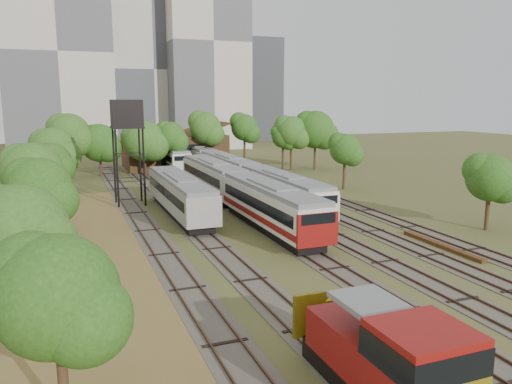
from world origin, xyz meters
name	(u,v)px	position (x,y,z in m)	size (l,w,h in m)	color
ground	(389,281)	(0.00, 0.00, 0.00)	(240.00, 240.00, 0.00)	#475123
dry_grass_patch	(78,276)	(-18.00, 8.00, 0.02)	(14.00, 60.00, 0.04)	brown
tracks	(243,205)	(-0.67, 25.00, 0.04)	(24.60, 80.00, 0.19)	#4C473D
railcar_red_set	(238,190)	(-2.00, 22.82, 2.11)	(3.23, 34.57, 4.00)	black
railcar_green_set	(229,170)	(2.00, 37.94, 2.01)	(3.07, 52.08, 3.79)	black
railcar_rear	(171,158)	(-2.00, 55.41, 1.95)	(2.98, 16.08, 3.68)	black
shunter_locomotive	(390,361)	(-8.00, -10.95, 1.92)	(3.00, 8.10, 3.93)	black
old_grey_coach	(180,194)	(-8.00, 22.72, 2.06)	(3.05, 18.00, 3.78)	black
water_tower	(127,117)	(-11.87, 29.78, 9.42)	(3.23, 3.23, 11.18)	black
rail_pile_far	(442,246)	(8.20, 4.60, 0.14)	(0.53, 8.43, 0.27)	#523117
maintenance_shed	(174,150)	(-1.00, 57.98, 2.91)	(16.45, 11.55, 7.58)	#3C2615
tree_band_left	(44,176)	(-20.01, 20.35, 4.84)	(6.87, 53.37, 7.89)	#382616
tree_band_far	(189,135)	(-0.15, 50.64, 5.94)	(43.33, 10.85, 9.47)	#382616
tree_band_right	(363,153)	(14.99, 26.00, 4.94)	(4.78, 44.96, 7.17)	#382616
tower_left	(57,54)	(-18.00, 95.00, 21.00)	(22.00, 16.00, 42.00)	beige
tower_centre	(147,71)	(2.00, 100.00, 18.00)	(20.00, 18.00, 36.00)	#B8B5A6
tower_right	(204,44)	(14.00, 92.00, 24.00)	(18.00, 16.00, 48.00)	beige
tower_far_right	(256,90)	(34.00, 110.00, 14.00)	(12.00, 12.00, 28.00)	#383B3F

